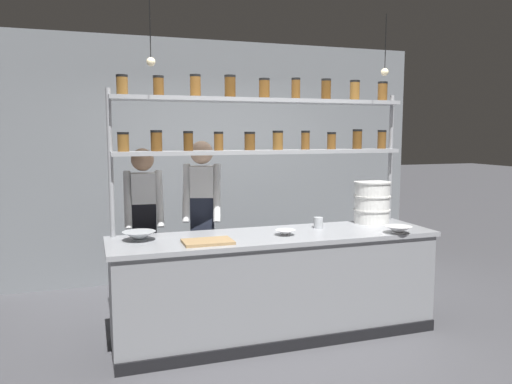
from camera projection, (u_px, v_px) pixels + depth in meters
ground_plane at (275, 334)px, 4.49m from camera, size 40.00×40.00×0.00m
back_wall at (218, 160)px, 6.26m from camera, size 5.29×0.12×2.92m
prep_counter at (275, 285)px, 4.44m from camera, size 2.89×0.76×0.92m
spice_shelf_unit at (263, 130)px, 4.59m from camera, size 2.77×0.28×2.32m
chef_left at (144, 223)px, 4.71m from camera, size 0.37×0.30×1.66m
chef_center at (202, 216)px, 4.80m from camera, size 0.41×0.35×1.73m
container_stack at (372, 202)px, 4.92m from camera, size 0.36×0.36×0.41m
cutting_board at (208, 242)px, 4.03m from camera, size 0.40×0.26×0.02m
prep_bowl_near_left at (399, 230)px, 4.42m from camera, size 0.24×0.24×0.07m
prep_bowl_center_front at (285, 233)px, 4.33m from camera, size 0.18×0.18×0.05m
prep_bowl_center_back at (139, 236)px, 4.12m from camera, size 0.28×0.28×0.08m
serving_cup_front at (318, 223)px, 4.66m from camera, size 0.09×0.09×0.10m
pendant_light_row at (277, 65)px, 4.21m from camera, size 2.17×0.07×0.55m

